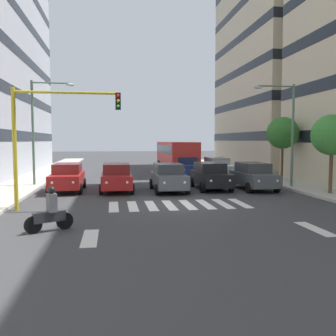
{
  "coord_description": "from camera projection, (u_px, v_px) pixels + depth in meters",
  "views": [
    {
      "loc": [
        3.21,
        17.29,
        3.15
      ],
      "look_at": [
        -0.11,
        -4.1,
        1.51
      ],
      "focal_mm": 38.78,
      "sensor_mm": 36.0,
      "label": 1
    }
  ],
  "objects": [
    {
      "name": "car_0",
      "position": [
        253.0,
        176.0,
        23.26
      ],
      "size": [
        2.02,
        4.44,
        1.72
      ],
      "color": "#474C51",
      "rests_on": "ground_plane"
    },
    {
      "name": "street_lamp_right",
      "position": [
        40.0,
        121.0,
        24.53
      ],
      "size": [
        2.85,
        0.28,
        7.03
      ],
      "color": "#4C6B56",
      "rests_on": "sidewalk_right"
    },
    {
      "name": "crosswalk_markings",
      "position": [
        179.0,
        205.0,
        17.76
      ],
      "size": [
        6.75,
        2.8,
        0.01
      ],
      "color": "silver",
      "rests_on": "ground_plane"
    },
    {
      "name": "car_2",
      "position": [
        168.0,
        177.0,
        22.46
      ],
      "size": [
        2.02,
        4.44,
        1.72
      ],
      "color": "#474C51",
      "rests_on": "ground_plane"
    },
    {
      "name": "street_lamp_left",
      "position": [
        286.0,
        124.0,
        23.53
      ],
      "size": [
        2.82,
        0.28,
        6.63
      ],
      "color": "#4C6B56",
      "rests_on": "sidewalk_left"
    },
    {
      "name": "car_row2_1",
      "position": [
        217.0,
        167.0,
        30.62
      ],
      "size": [
        2.02,
        4.44,
        1.72
      ],
      "color": "#B2B7BC",
      "rests_on": "ground_plane"
    },
    {
      "name": "lane_arrow_1",
      "position": [
        90.0,
        238.0,
        11.74
      ],
      "size": [
        0.5,
        2.2,
        0.01
      ],
      "primitive_type": "cube",
      "color": "silver",
      "rests_on": "ground_plane"
    },
    {
      "name": "car_4",
      "position": [
        67.0,
        177.0,
        22.52
      ],
      "size": [
        2.02,
        4.44,
        1.72
      ],
      "color": "maroon",
      "rests_on": "ground_plane"
    },
    {
      "name": "street_tree_1",
      "position": [
        283.0,
        133.0,
        27.33
      ],
      "size": [
        2.42,
        2.42,
        4.79
      ],
      "color": "#513823",
      "rests_on": "sidewalk_left"
    },
    {
      "name": "bus_behind_traffic",
      "position": [
        176.0,
        154.0,
        35.93
      ],
      "size": [
        2.78,
        10.5,
        3.0
      ],
      "color": "red",
      "rests_on": "ground_plane"
    },
    {
      "name": "building_left_block_0",
      "position": [
        283.0,
        58.0,
        41.44
      ],
      "size": [
        10.83,
        18.09,
        25.13
      ],
      "color": "beige",
      "rests_on": "ground_plane"
    },
    {
      "name": "street_tree_0",
      "position": [
        332.0,
        135.0,
        20.49
      ],
      "size": [
        2.32,
        2.32,
        4.48
      ],
      "color": "#513823",
      "rests_on": "sidewalk_left"
    },
    {
      "name": "lane_arrow_0",
      "position": [
        315.0,
        229.0,
        12.94
      ],
      "size": [
        0.5,
        2.2,
        0.01
      ],
      "primitive_type": "cube",
      "color": "silver",
      "rests_on": "ground_plane"
    },
    {
      "name": "ground_plane",
      "position": [
        179.0,
        205.0,
        17.76
      ],
      "size": [
        180.0,
        180.0,
        0.0
      ],
      "primitive_type": "plane",
      "color": "#38383A"
    },
    {
      "name": "car_3",
      "position": [
        116.0,
        177.0,
        22.5
      ],
      "size": [
        2.02,
        4.44,
        1.72
      ],
      "color": "maroon",
      "rests_on": "ground_plane"
    },
    {
      "name": "car_row2_0",
      "position": [
        186.0,
        167.0,
        31.53
      ],
      "size": [
        2.02,
        4.44,
        1.72
      ],
      "color": "navy",
      "rests_on": "ground_plane"
    },
    {
      "name": "motorcycle_with_rider",
      "position": [
        50.0,
        213.0,
        12.55
      ],
      "size": [
        1.55,
        0.88,
        1.57
      ],
      "color": "black",
      "rests_on": "ground_plane"
    },
    {
      "name": "car_1",
      "position": [
        210.0,
        176.0,
        23.45
      ],
      "size": [
        2.02,
        4.44,
        1.72
      ],
      "color": "black",
      "rests_on": "ground_plane"
    },
    {
      "name": "traffic_light_gantry",
      "position": [
        47.0,
        127.0,
        16.25
      ],
      "size": [
        4.79,
        0.36,
        5.5
      ],
      "color": "#AD991E",
      "rests_on": "ground_plane"
    }
  ]
}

